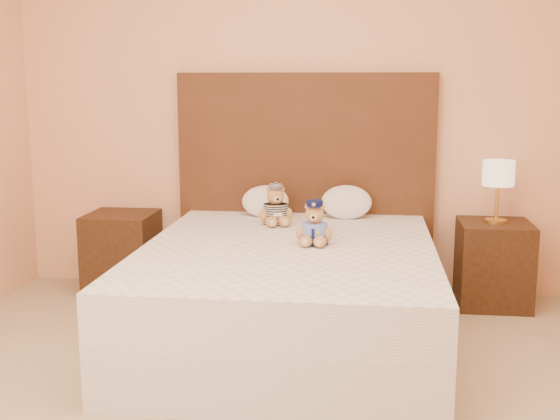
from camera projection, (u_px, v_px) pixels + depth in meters
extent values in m
cube|color=#F2B084|center=(306.00, 95.00, 4.75)|extent=(4.00, 0.04, 2.70)
cube|color=white|center=(288.00, 315.00, 3.94)|extent=(1.60, 2.00, 0.30)
cube|color=white|center=(288.00, 267.00, 3.89)|extent=(1.60, 2.00, 0.25)
cube|color=#522B18|center=(305.00, 183.00, 4.82)|extent=(1.75, 0.08, 1.50)
cube|color=#3D2613|center=(122.00, 252.00, 4.85)|extent=(0.45, 0.45, 0.55)
cube|color=#3D2613|center=(493.00, 264.00, 4.55)|extent=(0.45, 0.45, 0.55)
cylinder|color=gold|center=(496.00, 221.00, 4.50)|extent=(0.14, 0.14, 0.02)
cylinder|color=gold|center=(497.00, 201.00, 4.47)|extent=(0.02, 0.02, 0.26)
cylinder|color=beige|center=(499.00, 173.00, 4.44)|extent=(0.20, 0.20, 0.16)
ellipsoid|color=white|center=(265.00, 200.00, 4.69)|extent=(0.32, 0.20, 0.22)
ellipsoid|color=white|center=(346.00, 201.00, 4.62)|extent=(0.33, 0.22, 0.24)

